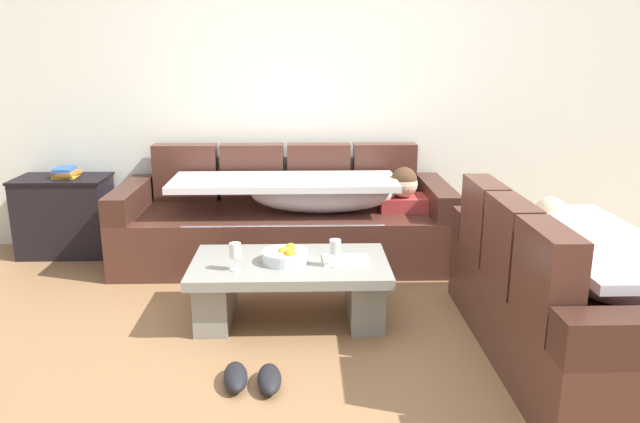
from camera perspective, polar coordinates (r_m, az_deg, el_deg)
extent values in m
plane|color=#8F6743|center=(3.39, -1.00, -13.79)|extent=(14.00, 14.00, 0.00)
cube|color=white|center=(5.13, -1.36, 11.85)|extent=(9.00, 0.10, 2.70)
cube|color=#4B2920|center=(4.79, -3.30, -2.30)|extent=(2.56, 0.92, 0.42)
cube|color=#4B2920|center=(5.14, -12.49, 3.63)|extent=(0.52, 0.16, 0.46)
cube|color=#4B2920|center=(5.06, -6.37, 3.73)|extent=(0.52, 0.16, 0.46)
cube|color=#4B2920|center=(5.05, -0.13, 3.78)|extent=(0.52, 0.16, 0.46)
cube|color=#4B2920|center=(5.09, 6.07, 3.80)|extent=(0.52, 0.16, 0.46)
cube|color=#3C211A|center=(4.89, -17.42, 1.15)|extent=(0.18, 0.92, 0.20)
cube|color=#3C211A|center=(4.82, 10.92, 1.38)|extent=(0.18, 0.92, 0.20)
cube|color=#B23838|center=(4.77, 7.75, 0.82)|extent=(0.36, 0.28, 0.11)
sphere|color=beige|center=(4.69, 7.89, 2.59)|extent=(0.21, 0.21, 0.21)
sphere|color=#4C331E|center=(4.68, 7.91, 2.95)|extent=(0.20, 0.20, 0.20)
ellipsoid|color=silver|center=(4.65, 0.29, 1.67)|extent=(1.10, 0.44, 0.28)
cube|color=silver|center=(4.60, -3.41, 2.79)|extent=(1.70, 0.60, 0.05)
cube|color=silver|center=(4.36, -3.46, -3.76)|extent=(1.44, 0.04, 0.38)
cube|color=#4B2920|center=(3.61, 22.70, -9.41)|extent=(0.92, 1.82, 0.42)
cube|color=#4B2920|center=(2.89, 20.54, -5.83)|extent=(0.16, 0.46, 0.46)
cube|color=#4B2920|center=(3.32, 17.47, -2.91)|extent=(0.16, 0.46, 0.46)
cube|color=#4B2920|center=(3.76, 15.12, -0.65)|extent=(0.16, 0.46, 0.46)
cube|color=#3C211A|center=(4.22, 18.68, -1.08)|extent=(0.92, 0.18, 0.20)
cube|color=gray|center=(3.99, 20.07, -2.76)|extent=(0.28, 0.36, 0.11)
sphere|color=tan|center=(3.97, 20.81, -0.54)|extent=(0.21, 0.21, 0.21)
sphere|color=#CCB793|center=(3.96, 20.85, -0.13)|extent=(0.20, 0.20, 0.20)
ellipsoid|color=silver|center=(3.45, 24.52, -4.50)|extent=(0.44, 0.90, 0.28)
cube|color=silver|center=(3.49, 24.49, -2.55)|extent=(0.60, 1.34, 0.05)
cube|color=gray|center=(3.73, -2.85, -5.12)|extent=(1.20, 0.68, 0.06)
cube|color=gray|center=(3.83, -9.77, -7.79)|extent=(0.20, 0.54, 0.32)
cube|color=gray|center=(3.81, 4.18, -7.73)|extent=(0.20, 0.54, 0.32)
cylinder|color=silver|center=(3.69, -3.31, -4.26)|extent=(0.28, 0.28, 0.07)
sphere|color=gold|center=(3.68, -3.38, -3.89)|extent=(0.08, 0.08, 0.08)
sphere|color=orange|center=(3.74, -2.78, -3.58)|extent=(0.08, 0.08, 0.08)
sphere|color=orange|center=(3.63, -2.83, -4.16)|extent=(0.08, 0.08, 0.08)
cylinder|color=silver|center=(3.60, -7.91, -5.44)|extent=(0.06, 0.06, 0.01)
cylinder|color=silver|center=(3.59, -7.93, -4.83)|extent=(0.01, 0.01, 0.07)
cylinder|color=silver|center=(3.56, -7.97, -3.62)|extent=(0.07, 0.07, 0.08)
cylinder|color=silver|center=(3.63, 1.43, -5.12)|extent=(0.06, 0.06, 0.01)
cylinder|color=silver|center=(3.61, 1.43, -4.52)|extent=(0.01, 0.01, 0.07)
cylinder|color=silver|center=(3.59, 1.44, -3.32)|extent=(0.07, 0.07, 0.08)
cube|color=white|center=(3.72, 2.44, -4.57)|extent=(0.29, 0.22, 0.01)
cube|color=black|center=(5.36, -22.81, -0.47)|extent=(0.70, 0.42, 0.62)
cube|color=black|center=(5.29, -23.15, 2.87)|extent=(0.72, 0.44, 0.02)
cube|color=gold|center=(5.27, -22.76, 3.11)|extent=(0.17, 0.18, 0.02)
cube|color=#B76623|center=(5.25, -22.70, 3.35)|extent=(0.19, 0.22, 0.02)
cube|color=#2D569E|center=(5.27, -22.90, 3.67)|extent=(0.15, 0.23, 0.03)
ellipsoid|color=black|center=(3.17, -7.93, -15.14)|extent=(0.15, 0.28, 0.09)
ellipsoid|color=black|center=(3.14, -4.78, -15.41)|extent=(0.14, 0.28, 0.09)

